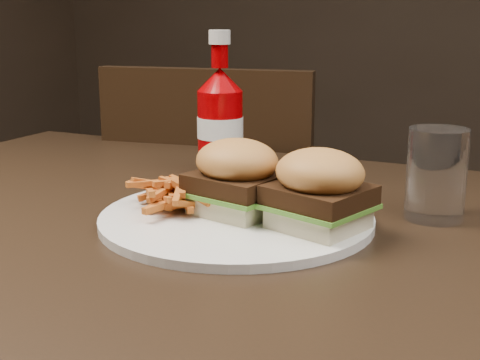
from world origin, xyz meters
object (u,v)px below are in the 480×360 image
at_px(ketchup_bottle, 220,136).
at_px(tumbler, 436,174).
at_px(chair_far, 234,267).
at_px(plate, 236,219).
at_px(dining_table, 217,236).

height_order(ketchup_bottle, tumbler, ketchup_bottle).
height_order(chair_far, plate, plate).
distance_m(ketchup_bottle, tumbler, 0.35).
bearing_deg(dining_table, plate, 2.59).
height_order(plate, tumbler, tumbler).
relative_size(ketchup_bottle, tumbler, 1.24).
bearing_deg(dining_table, tumbler, 26.78).
height_order(chair_far, tumbler, tumbler).
relative_size(dining_table, plate, 3.70).
xyz_separation_m(plate, ketchup_bottle, (-0.13, 0.21, 0.06)).
bearing_deg(tumbler, plate, -150.76).
xyz_separation_m(dining_table, chair_far, (-0.27, 0.60, -0.30)).
distance_m(dining_table, ketchup_bottle, 0.25).
distance_m(chair_far, tumbler, 0.79).
bearing_deg(plate, chair_far, 115.91).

